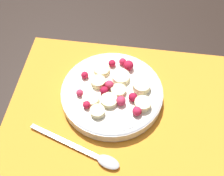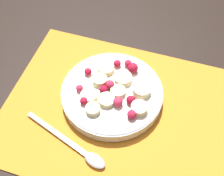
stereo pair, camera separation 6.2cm
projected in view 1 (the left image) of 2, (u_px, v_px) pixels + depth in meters
ground_plane at (120, 112)px, 0.64m from camera, size 3.00×3.00×0.00m
placemat at (120, 111)px, 0.63m from camera, size 0.46×0.36×0.01m
fruit_bowl at (112, 93)px, 0.64m from camera, size 0.21×0.21×0.05m
spoon at (91, 154)px, 0.57m from camera, size 0.19×0.08×0.01m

